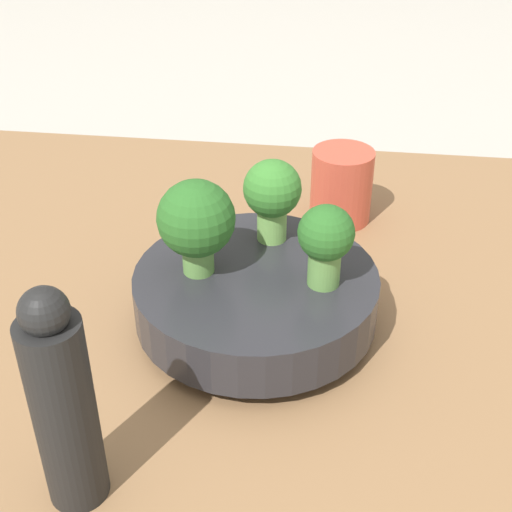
# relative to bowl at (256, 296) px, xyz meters

# --- Properties ---
(ground_plane) EXTENTS (6.00, 6.00, 0.00)m
(ground_plane) POSITION_rel_bowl_xyz_m (-0.01, -0.01, -0.07)
(ground_plane) COLOR #ADA89E
(table) EXTENTS (1.09, 0.79, 0.03)m
(table) POSITION_rel_bowl_xyz_m (-0.01, -0.01, -0.05)
(table) COLOR olive
(table) RESTS_ON ground_plane
(bowl) EXTENTS (0.22, 0.22, 0.06)m
(bowl) POSITION_rel_bowl_xyz_m (0.00, 0.00, 0.00)
(bowl) COLOR #28282D
(bowl) RESTS_ON table
(broccoli_floret_front) EXTENTS (0.06, 0.06, 0.08)m
(broccoli_floret_front) POSITION_rel_bowl_xyz_m (-0.01, -0.06, 0.07)
(broccoli_floret_front) COLOR #7AB256
(broccoli_floret_front) RESTS_ON bowl
(broccoli_floret_left) EXTENTS (0.05, 0.05, 0.08)m
(broccoli_floret_left) POSITION_rel_bowl_xyz_m (-0.06, 0.01, 0.07)
(broccoli_floret_left) COLOR #609347
(broccoli_floret_left) RESTS_ON bowl
(broccoli_floret_right) EXTENTS (0.07, 0.07, 0.09)m
(broccoli_floret_right) POSITION_rel_bowl_xyz_m (0.05, 0.00, 0.08)
(broccoli_floret_right) COLOR #609347
(broccoli_floret_right) RESTS_ON bowl
(cup) EXTENTS (0.07, 0.07, 0.09)m
(cup) POSITION_rel_bowl_xyz_m (-0.07, -0.21, 0.01)
(cup) COLOR #C64C38
(cup) RESTS_ON table
(pepper_mill) EXTENTS (0.04, 0.04, 0.18)m
(pepper_mill) POSITION_rel_bowl_xyz_m (0.10, 0.20, 0.05)
(pepper_mill) COLOR black
(pepper_mill) RESTS_ON table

